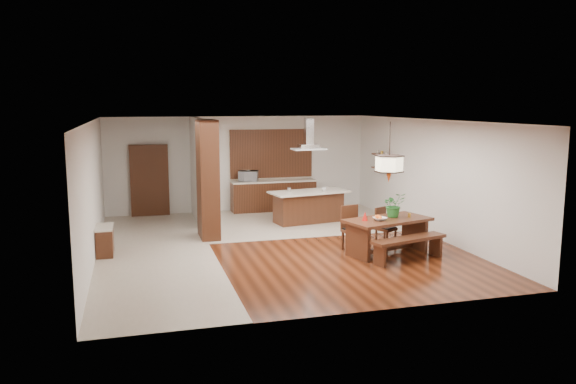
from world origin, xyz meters
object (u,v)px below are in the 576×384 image
object	(u,v)px
dining_chair_right	(386,227)
fruit_bowl	(380,219)
hallway_console	(105,241)
dining_bench	(409,249)
foliage_plant	(394,205)
dining_chair_left	(354,229)
island_cup	(324,189)
kitchen_island	(309,206)
dining_table	(387,228)
pendant_lantern	(390,152)
range_hood	(309,134)
microwave	(248,176)

from	to	relation	value
dining_chair_right	fruit_bowl	size ratio (longest dim) A/B	3.10
hallway_console	fruit_bowl	bearing A→B (deg)	-16.52
dining_bench	foliage_plant	size ratio (longest dim) A/B	3.27
dining_chair_left	island_cup	size ratio (longest dim) A/B	7.87
kitchen_island	dining_chair_left	bearing A→B (deg)	-98.27
dining_chair_left	fruit_bowl	distance (m)	0.74
dining_table	island_cup	bearing A→B (deg)	94.46
pendant_lantern	island_cup	size ratio (longest dim) A/B	10.21
kitchen_island	range_hood	size ratio (longest dim) A/B	2.53
hallway_console	pendant_lantern	world-z (taller)	pendant_lantern
hallway_console	kitchen_island	world-z (taller)	kitchen_island
kitchen_island	microwave	size ratio (longest dim) A/B	3.96
range_hood	microwave	size ratio (longest dim) A/B	1.56
dining_table	pendant_lantern	distance (m)	1.67
dining_chair_left	dining_chair_right	bearing A→B (deg)	4.82
dining_table	dining_chair_left	distance (m)	0.75
kitchen_island	island_cup	size ratio (longest dim) A/B	17.76
dining_chair_right	dining_chair_left	bearing A→B (deg)	168.38
dining_table	dining_chair_right	bearing A→B (deg)	66.47
island_cup	range_hood	bearing A→B (deg)	161.32
dining_chair_right	island_cup	xyz separation A→B (m)	(-0.57, 2.79, 0.50)
foliage_plant	microwave	world-z (taller)	foliage_plant
dining_chair_right	fruit_bowl	bearing A→B (deg)	-151.16
hallway_console	dining_table	size ratio (longest dim) A/B	0.42
island_cup	dining_chair_right	bearing A→B (deg)	-78.47
dining_table	pendant_lantern	bearing A→B (deg)	0.00
dining_bench	fruit_bowl	bearing A→B (deg)	130.02
dining_chair_left	foliage_plant	bearing A→B (deg)	-30.94
kitchen_island	island_cup	bearing A→B (deg)	-27.63
hallway_console	pendant_lantern	xyz separation A→B (m)	(6.00, -1.57, 1.93)
dining_chair_left	dining_chair_right	size ratio (longest dim) A/B	1.14
foliage_plant	fruit_bowl	bearing A→B (deg)	-149.61
fruit_bowl	kitchen_island	bearing A→B (deg)	96.47
kitchen_island	range_hood	bearing A→B (deg)	80.58
dining_bench	microwave	distance (m)	6.63
kitchen_island	microwave	distance (m)	2.43
foliage_plant	pendant_lantern	bearing A→B (deg)	-147.49
foliage_plant	island_cup	xyz separation A→B (m)	(-0.48, 3.34, -0.12)
dining_chair_right	foliage_plant	xyz separation A→B (m)	(-0.09, -0.55, 0.62)
dining_chair_right	fruit_bowl	xyz separation A→B (m)	(-0.55, -0.82, 0.38)
hallway_console	dining_chair_right	xyz separation A→B (m)	(6.30, -0.88, 0.13)
hallway_console	dining_chair_left	size ratio (longest dim) A/B	0.87
dining_chair_left	island_cup	world-z (taller)	dining_chair_left
dining_chair_right	dining_bench	bearing A→B (deg)	-122.18
dining_chair_left	pendant_lantern	distance (m)	1.89
range_hood	microwave	bearing A→B (deg)	123.91
dining_chair_right	microwave	world-z (taller)	microwave
island_cup	dining_table	bearing A→B (deg)	-85.54
dining_chair_right	kitchen_island	size ratio (longest dim) A/B	0.39
hallway_console	dining_bench	world-z (taller)	hallway_console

